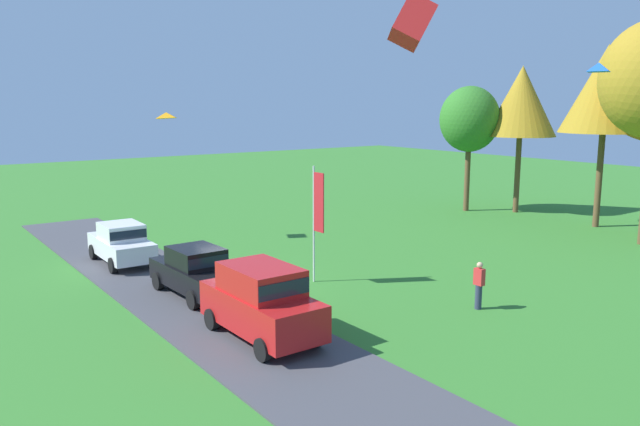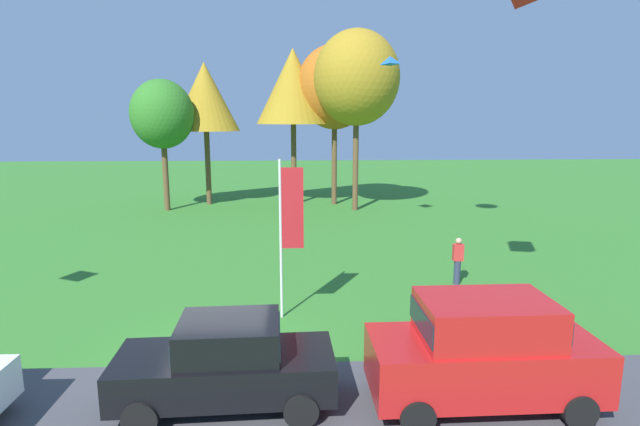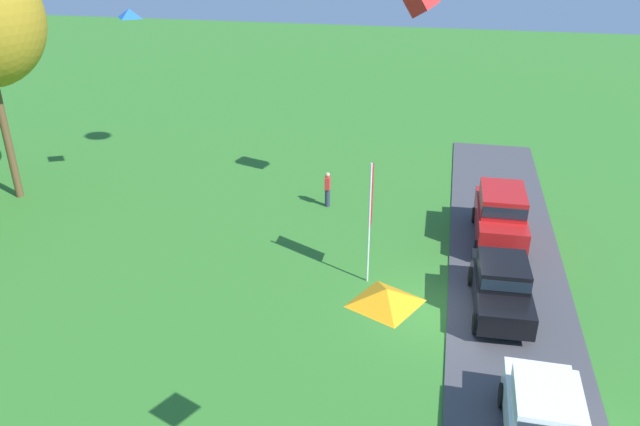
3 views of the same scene
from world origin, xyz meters
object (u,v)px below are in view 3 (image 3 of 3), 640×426
at_px(car_sedan_by_flagpole, 502,284).
at_px(kite_diamond_trailing_tail, 386,297).
at_px(car_sedan_near_entrance, 545,421).
at_px(flag_banner, 371,206).
at_px(person_beside_suv, 327,189).
at_px(car_suv_far_end, 501,214).
at_px(kite_diamond_mid_center, 129,13).

height_order(car_sedan_by_flagpole, kite_diamond_trailing_tail, kite_diamond_trailing_tail).
distance_m(car_sedan_near_entrance, flag_banner, 9.51).
bearing_deg(person_beside_suv, car_sedan_by_flagpole, -133.85).
bearing_deg(car_suv_far_end, flag_banner, 128.92).
height_order(car_sedan_near_entrance, kite_diamond_mid_center, kite_diamond_mid_center).
bearing_deg(car_sedan_near_entrance, kite_diamond_mid_center, 53.06).
bearing_deg(kite_diamond_mid_center, kite_diamond_trailing_tail, -141.69).
height_order(car_sedan_by_flagpole, flag_banner, flag_banner).
bearing_deg(kite_diamond_mid_center, flag_banner, -113.85).
bearing_deg(car_sedan_by_flagpole, car_suv_far_end, -2.32).
bearing_deg(kite_diamond_mid_center, person_beside_suv, -82.66).
distance_m(person_beside_suv, flag_banner, 6.91).
xyz_separation_m(car_suv_far_end, flag_banner, (-4.00, 4.96, 1.71)).
bearing_deg(car_sedan_near_entrance, car_sedan_by_flagpole, 6.40).
distance_m(kite_diamond_mid_center, kite_diamond_trailing_tail, 20.61).
distance_m(car_suv_far_end, kite_diamond_mid_center, 17.70).
relative_size(car_sedan_near_entrance, kite_diamond_trailing_tail, 4.22).
xyz_separation_m(car_sedan_by_flagpole, kite_diamond_trailing_tail, (-9.97, 3.13, 5.53)).
height_order(car_suv_far_end, flag_banner, flag_banner).
relative_size(car_sedan_near_entrance, car_sedan_by_flagpole, 0.99).
bearing_deg(car_suv_far_end, car_sedan_by_flagpole, 177.68).
bearing_deg(car_sedan_by_flagpole, person_beside_suv, 46.15).
bearing_deg(kite_diamond_trailing_tail, person_beside_suv, 14.23).
relative_size(car_suv_far_end, kite_diamond_trailing_tail, 4.41).
xyz_separation_m(car_sedan_near_entrance, kite_diamond_mid_center, (12.45, 16.55, 7.65)).
bearing_deg(car_sedan_near_entrance, car_suv_far_end, 2.48).
xyz_separation_m(car_suv_far_end, kite_diamond_mid_center, (0.90, 16.05, 7.40)).
distance_m(person_beside_suv, kite_diamond_mid_center, 11.49).
bearing_deg(kite_diamond_mid_center, car_sedan_by_flagpole, -111.10).
bearing_deg(flag_banner, car_sedan_near_entrance, -144.12).
relative_size(flag_banner, kite_diamond_trailing_tail, 4.53).
xyz_separation_m(car_sedan_near_entrance, car_sedan_by_flagpole, (6.33, 0.71, 0.00)).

